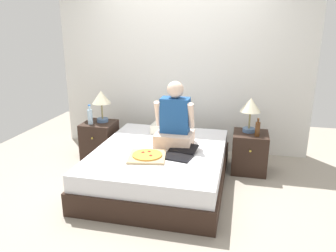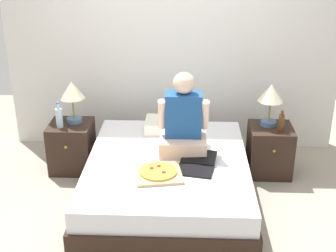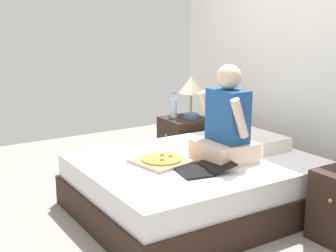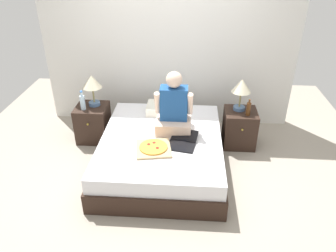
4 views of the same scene
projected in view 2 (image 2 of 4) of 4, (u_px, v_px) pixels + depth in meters
name	position (u px, v px, depth m)	size (l,w,h in m)	color
ground_plane	(167.00, 200.00, 4.52)	(5.74, 5.74, 0.00)	#9E9384
wall_back	(172.00, 41.00, 5.21)	(3.74, 0.12, 2.50)	silver
bed	(167.00, 180.00, 4.43)	(1.53, 1.88, 0.44)	black
nightstand_left	(72.00, 146.00, 5.00)	(0.44, 0.47, 0.52)	black
lamp_on_left_nightstand	(72.00, 93.00, 4.81)	(0.26, 0.26, 0.45)	#4C6B93
water_bottle	(59.00, 117.00, 4.78)	(0.07, 0.07, 0.28)	silver
nightstand_right	(270.00, 150.00, 4.92)	(0.44, 0.47, 0.52)	black
lamp_on_right_nightstand	(271.00, 96.00, 4.73)	(0.26, 0.26, 0.45)	#4C6B93
beer_bottle	(281.00, 123.00, 4.69)	(0.06, 0.06, 0.23)	#512D14
pillow	(170.00, 125.00, 4.92)	(0.52, 0.34, 0.12)	silver
person_seated	(183.00, 123.00, 4.39)	(0.47, 0.40, 0.78)	beige
laptop	(196.00, 166.00, 4.18)	(0.39, 0.47, 0.07)	black
pizza_box	(158.00, 173.00, 4.07)	(0.46, 0.46, 0.05)	tan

